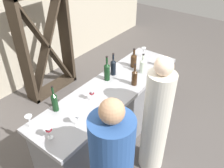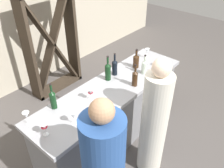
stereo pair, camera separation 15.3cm
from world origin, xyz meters
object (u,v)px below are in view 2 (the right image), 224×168
Objects in this scene: wine_bottle_second_left_dark_green at (108,71)px; wine_glass_far_right at (26,115)px; wine_rack at (52,43)px; wine_bottle_rightmost_clear_pale at (144,67)px; wine_bottle_center_amber_brown at (135,78)px; person_left_guest at (154,123)px; wine_glass_far_left at (90,92)px; wine_glass_far_center at (147,51)px; wine_glass_near_center at (74,116)px; wine_bottle_leftmost_dark_green at (53,99)px; wine_glass_near_right at (44,127)px; wine_glass_near_left at (164,61)px; wine_bottle_far_right_amber_brown at (136,61)px; wine_bottle_second_right_near_black at (115,67)px.

wine_glass_far_right is at bearing 176.55° from wine_bottle_second_left_dark_green.
wine_bottle_rightmost_clear_pale is at bearing -83.21° from wine_rack.
wine_bottle_second_left_dark_green is 1.14× the size of wine_bottle_center_amber_brown.
person_left_guest is at bearing -135.48° from wine_bottle_rightmost_clear_pale.
wine_glass_far_left is 1.00× the size of wine_glass_far_center.
wine_glass_far_center is (0.59, -1.55, 0.14)m from wine_rack.
wine_bottle_center_amber_brown is 0.60m from wine_glass_far_left.
wine_glass_near_center is (-0.95, 0.06, -0.01)m from wine_bottle_center_amber_brown.
wine_bottle_leftmost_dark_green reaches higher than wine_glass_near_right.
wine_bottle_leftmost_dark_green is at bearing 86.44° from wine_glass_near_center.
wine_bottle_center_amber_brown is at bearing 176.16° from wine_glass_near_left.
wine_bottle_second_left_dark_green is 2.40× the size of wine_glass_near_right.
wine_glass_near_right is (-0.31, -0.26, -0.02)m from wine_bottle_leftmost_dark_green.
wine_bottle_center_amber_brown is at bearing -24.14° from wine_bottle_leftmost_dark_green.
person_left_guest is (1.00, -0.62, -0.29)m from wine_glass_near_right.
wine_glass_far_left is (0.68, 0.06, 0.00)m from wine_glass_near_right.
wine_bottle_far_right_amber_brown is (0.49, -0.09, -0.02)m from wine_bottle_second_left_dark_green.
wine_bottle_leftmost_dark_green is 0.20× the size of person_left_guest.
wine_glass_far_left is at bearing -176.61° from wine_glass_far_center.
wine_bottle_center_amber_brown is 0.75m from wine_glass_far_center.
wine_glass_near_right is at bearing -176.60° from wine_bottle_far_right_amber_brown.
wine_bottle_leftmost_dark_green reaches higher than wine_bottle_rightmost_clear_pale.
wine_bottle_center_amber_brown is 1.89× the size of wine_glass_near_left.
wine_bottle_far_right_amber_brown is 0.33m from wine_glass_far_center.
wine_bottle_second_right_near_black is at bearing 162.91° from wine_bottle_far_right_amber_brown.
wine_bottle_leftmost_dark_green is 1.16× the size of wine_bottle_rightmost_clear_pale.
wine_bottle_leftmost_dark_green reaches higher than wine_glass_far_left.
wine_bottle_far_right_amber_brown is at bearing 130.32° from wine_glass_near_left.
wine_rack is 12.69× the size of wine_glass_near_right.
wine_bottle_second_left_dark_green is at bearing -98.44° from wine_rack.
wine_glass_near_center is (-1.06, -1.78, 0.14)m from wine_rack.
wine_rack is at bearing 67.76° from wine_glass_far_left.
wine_bottle_second_right_near_black is 0.20× the size of person_left_guest.
wine_bottle_center_amber_brown is at bearing -157.62° from wine_glass_far_center.
wine_bottle_rightmost_clear_pale is at bearing -151.01° from wine_glass_far_center.
wine_bottle_center_amber_brown is 0.95m from wine_glass_near_center.
wine_bottle_second_left_dark_green is 0.82m from wine_glass_far_center.
wine_bottle_second_right_near_black is at bearing -3.74° from wine_bottle_leftmost_dark_green.
wine_bottle_leftmost_dark_green is 2.25× the size of wine_glass_near_right.
wine_glass_far_center is at bearing 6.36° from wine_bottle_far_right_amber_brown.
wine_bottle_far_right_amber_brown is (0.37, 0.25, -0.01)m from wine_bottle_center_amber_brown.
wine_bottle_second_right_near_black is 1.30m from wine_glass_far_right.
wine_bottle_leftmost_dark_green is at bearing 172.69° from wine_bottle_far_right_amber_brown.
wine_bottle_second_left_dark_green is 1.15m from wine_glass_far_right.
wine_glass_near_left is 1.03× the size of wine_glass_far_left.
wine_bottle_second_right_near_black is 0.61m from wine_glass_far_left.
wine_glass_near_right is 0.09× the size of person_left_guest.
wine_rack is 1.49m from wine_bottle_second_right_near_black.
wine_bottle_second_right_near_black is 2.00× the size of wine_glass_near_left.
wine_bottle_second_left_dark_green is at bearing -23.99° from person_left_guest.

